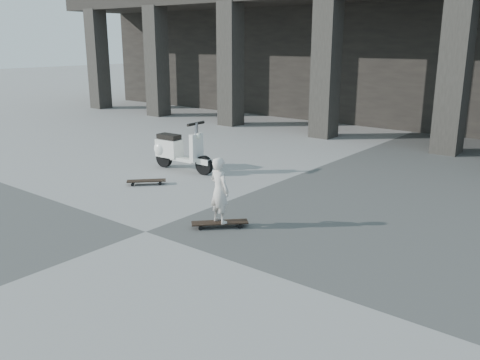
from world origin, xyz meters
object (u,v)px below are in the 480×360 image
Objects in this scene: longboard at (220,223)px; skateboard_spare at (146,181)px; child at (219,190)px; scooter at (174,150)px.

skateboard_spare reaches higher than longboard.
child is (0.00, 0.00, 0.53)m from longboard.
scooter is (-3.20, 2.15, 0.37)m from longboard.
scooter is (-0.49, 1.26, 0.37)m from skateboard_spare.
longboard is at bearing -36.81° from scooter.
scooter reaches higher than skateboard_spare.
skateboard_spare is at bearing 115.38° from longboard.
skateboard_spare is at bearing -71.51° from scooter.
skateboard_spare is 1.40m from scooter.
longboard is at bearing -65.01° from skateboard_spare.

